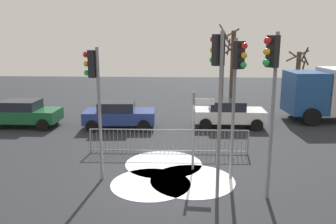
% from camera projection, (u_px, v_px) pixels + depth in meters
% --- Properties ---
extents(ground_plane, '(60.00, 60.00, 0.00)m').
position_uv_depth(ground_plane, '(165.00, 178.00, 12.35)').
color(ground_plane, '#26282D').
extents(traffic_light_rear_left, '(0.49, 0.44, 5.08)m').
position_uv_depth(traffic_light_rear_left, '(272.00, 80.00, 10.02)').
color(traffic_light_rear_left, slate).
rests_on(traffic_light_rear_left, ground).
extents(traffic_light_mid_right, '(0.42, 0.51, 4.89)m').
position_uv_depth(traffic_light_mid_right, '(237.00, 79.00, 11.41)').
color(traffic_light_mid_right, slate).
rests_on(traffic_light_mid_right, ground).
extents(traffic_light_foreground_right, '(0.42, 0.51, 5.10)m').
position_uv_depth(traffic_light_foreground_right, '(218.00, 79.00, 10.20)').
color(traffic_light_foreground_right, slate).
rests_on(traffic_light_foreground_right, ground).
extents(traffic_light_rear_right, '(0.55, 0.37, 4.60)m').
position_uv_depth(traffic_light_rear_right, '(95.00, 84.00, 11.61)').
color(traffic_light_rear_right, slate).
rests_on(traffic_light_rear_right, ground).
extents(direction_sign_post, '(0.79, 0.12, 2.97)m').
position_uv_depth(direction_sign_post, '(195.00, 127.00, 12.77)').
color(direction_sign_post, slate).
rests_on(direction_sign_post, ground).
extents(pedestrian_guard_railing, '(6.80, 0.13, 1.07)m').
position_uv_depth(pedestrian_guard_railing, '(169.00, 141.00, 14.80)').
color(pedestrian_guard_railing, slate).
rests_on(pedestrian_guard_railing, ground).
extents(car_blue_far, '(3.90, 2.13, 1.47)m').
position_uv_depth(car_blue_far, '(119.00, 114.00, 18.86)').
color(car_blue_far, navy).
rests_on(car_blue_far, ground).
extents(car_white_mid, '(3.81, 1.94, 1.47)m').
position_uv_depth(car_white_mid, '(229.00, 113.00, 19.15)').
color(car_white_mid, silver).
rests_on(car_white_mid, ground).
extents(car_green_near, '(3.82, 1.96, 1.47)m').
position_uv_depth(car_green_near, '(24.00, 113.00, 19.14)').
color(car_green_near, '#195933').
rests_on(car_green_near, ground).
extents(bare_tree_left, '(1.81, 1.82, 5.23)m').
position_uv_depth(bare_tree_left, '(222.00, 63.00, 27.29)').
color(bare_tree_left, '#473828').
rests_on(bare_tree_left, ground).
extents(bare_tree_centre, '(1.45, 1.57, 5.70)m').
position_uv_depth(bare_tree_centre, '(232.00, 66.00, 23.85)').
color(bare_tree_centre, '#473828').
rests_on(bare_tree_centre, ground).
extents(bare_tree_right, '(1.85, 1.88, 4.07)m').
position_uv_depth(bare_tree_right, '(298.00, 73.00, 26.76)').
color(bare_tree_right, '#473828').
rests_on(bare_tree_right, ground).
extents(snow_patch_kerb, '(2.97, 2.97, 0.01)m').
position_uv_depth(snow_patch_kerb, '(193.00, 180.00, 12.13)').
color(snow_patch_kerb, white).
rests_on(snow_patch_kerb, ground).
extents(snow_patch_island, '(3.03, 3.03, 0.01)m').
position_uv_depth(snow_patch_island, '(164.00, 164.00, 13.72)').
color(snow_patch_island, silver).
rests_on(snow_patch_island, ground).
extents(snow_patch_verge, '(2.74, 2.74, 0.01)m').
position_uv_depth(snow_patch_verge, '(151.00, 184.00, 11.87)').
color(snow_patch_verge, white).
rests_on(snow_patch_verge, ground).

